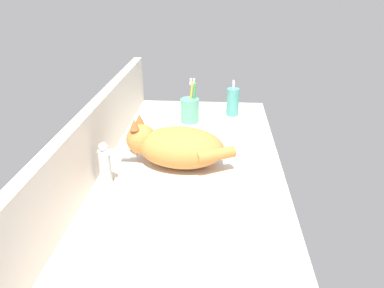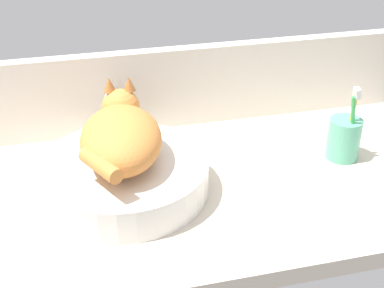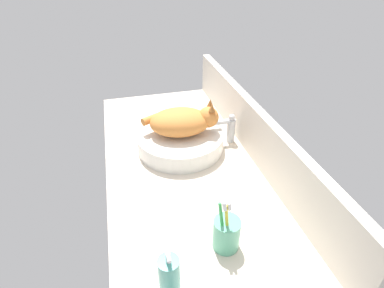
% 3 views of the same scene
% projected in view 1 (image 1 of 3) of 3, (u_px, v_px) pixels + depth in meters
% --- Properties ---
extents(ground_plane, '(1.38, 0.62, 0.04)m').
position_uv_depth(ground_plane, '(187.00, 174.00, 1.24)').
color(ground_plane, beige).
extents(backsplash_panel, '(1.38, 0.04, 0.21)m').
position_uv_depth(backsplash_panel, '(96.00, 136.00, 1.20)').
color(backsplash_panel, silver).
rests_on(backsplash_panel, ground_plane).
extents(sink_basin, '(0.37, 0.37, 0.07)m').
position_uv_depth(sink_basin, '(181.00, 175.00, 1.11)').
color(sink_basin, silver).
rests_on(sink_basin, ground_plane).
extents(cat, '(0.20, 0.32, 0.14)m').
position_uv_depth(cat, '(176.00, 146.00, 1.07)').
color(cat, orange).
rests_on(cat, sink_basin).
extents(faucet, '(0.04, 0.12, 0.14)m').
position_uv_depth(faucet, '(108.00, 162.00, 1.11)').
color(faucet, silver).
rests_on(faucet, ground_plane).
extents(soap_dispenser, '(0.05, 0.05, 0.16)m').
position_uv_depth(soap_dispenser, '(233.00, 102.00, 1.66)').
color(soap_dispenser, teal).
rests_on(soap_dispenser, ground_plane).
extents(toothbrush_cup, '(0.08, 0.08, 0.19)m').
position_uv_depth(toothbrush_cup, '(190.00, 110.00, 1.59)').
color(toothbrush_cup, '#5BB28E').
rests_on(toothbrush_cup, ground_plane).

